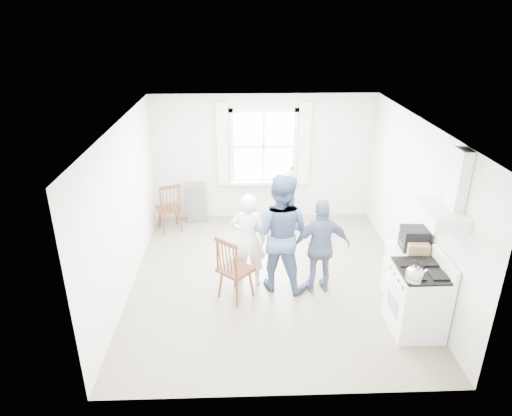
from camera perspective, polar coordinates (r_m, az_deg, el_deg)
The scene contains 15 objects.
room_shell at distance 7.05m, azimuth 1.95°, elevation 0.19°, with size 4.62×5.12×2.64m.
window_assembly at distance 9.29m, azimuth 0.95°, elevation 7.13°, with size 1.88×0.24×1.70m.
range_hood at distance 6.11m, azimuth 22.72°, elevation 0.57°, with size 0.45×0.76×0.94m.
shelf_unit at distance 9.57m, azimuth -7.46°, elevation 0.68°, with size 0.40×0.30×0.80m, color slate.
gas_stove at distance 6.69m, azimuth 19.53°, elevation -10.67°, with size 0.68×0.76×1.12m.
kettle at distance 6.10m, azimuth 19.21°, elevation -7.85°, with size 0.22×0.22×0.32m.
low_cabinet at distance 7.28m, azimuth 18.12°, elevation -7.80°, with size 0.50×0.55×0.90m, color silver.
stereo_stack at distance 6.98m, azimuth 19.16°, elevation -3.63°, with size 0.37×0.34×0.32m.
cardboard_box at distance 6.84m, azimuth 19.58°, elevation -4.90°, with size 0.29×0.21×0.19m, color olive.
windsor_chair_a at distance 9.04m, azimuth -10.71°, elevation 0.61°, with size 0.56×0.55×1.03m.
windsor_chair_b at distance 6.81m, azimuth -3.25°, elevation -6.89°, with size 0.62×0.62×1.06m.
person_left at distance 7.17m, azimuth -1.00°, elevation -3.99°, with size 0.57×0.57×1.56m, color white.
person_mid at distance 7.00m, azimuth 3.04°, elevation -3.14°, with size 0.93×0.93×1.90m, color #485E86.
person_right at distance 7.06m, azimuth 8.15°, elevation -4.81°, with size 0.90×0.90×1.54m, color navy.
potted_plant at distance 9.39m, azimuth 4.29°, elevation 4.38°, with size 0.18×0.18×0.33m, color #377C39.
Camera 1 is at (-0.47, -6.45, 4.11)m, focal length 32.00 mm.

